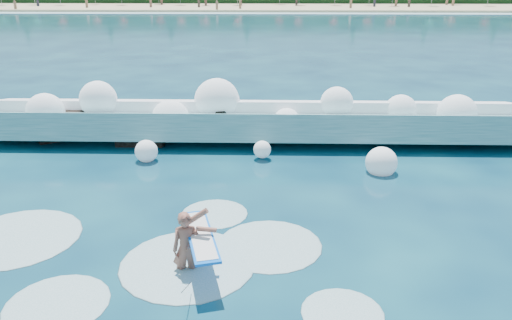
% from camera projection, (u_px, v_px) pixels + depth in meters
% --- Properties ---
extents(ground, '(200.00, 200.00, 0.00)m').
position_uv_depth(ground, '(187.00, 241.00, 11.15)').
color(ground, '#082742').
rests_on(ground, ground).
extents(beach, '(140.00, 20.00, 0.40)m').
position_uv_depth(beach, '(259.00, 7.00, 84.06)').
color(beach, tan).
rests_on(beach, ground).
extents(wet_band, '(140.00, 5.00, 0.08)m').
position_uv_depth(wet_band, '(258.00, 13.00, 73.83)').
color(wet_band, silver).
rests_on(wet_band, ground).
extents(breaking_wave, '(18.87, 2.90, 1.63)m').
position_uv_depth(breaking_wave, '(253.00, 123.00, 17.92)').
color(breaking_wave, teal).
rests_on(breaking_wave, ground).
extents(rock_cluster, '(8.18, 3.00, 1.27)m').
position_uv_depth(rock_cluster, '(137.00, 124.00, 18.30)').
color(rock_cluster, black).
rests_on(rock_cluster, ground).
extents(surfer_with_board, '(1.11, 2.79, 1.55)m').
position_uv_depth(surfer_with_board, '(190.00, 246.00, 9.84)').
color(surfer_with_board, '#985747').
rests_on(surfer_with_board, ground).
extents(wave_spray, '(15.74, 4.94, 2.25)m').
position_uv_depth(wave_spray, '(240.00, 111.00, 17.57)').
color(wave_spray, white).
rests_on(wave_spray, ground).
extents(surf_foam, '(9.19, 5.47, 0.14)m').
position_uv_depth(surf_foam, '(142.00, 253.00, 10.67)').
color(surf_foam, silver).
rests_on(surf_foam, ground).
extents(beachgoers, '(97.97, 13.94, 1.92)m').
position_uv_depth(beachgoers, '(278.00, 3.00, 80.90)').
color(beachgoers, '#3F332D').
rests_on(beachgoers, ground).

